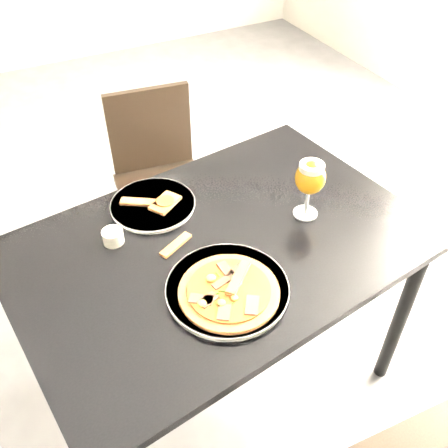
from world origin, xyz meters
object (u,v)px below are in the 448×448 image
beer_glass (310,178)px  pizza (229,291)px  chair_far (160,177)px  dining_table (220,263)px

beer_glass → pizza: bearing=-152.8°
chair_far → beer_glass: beer_glass is taller
dining_table → pizza: bearing=-118.2°
dining_table → chair_far: (0.09, 0.77, -0.21)m
pizza → beer_glass: size_ratio=1.37×
beer_glass → dining_table: bearing=178.1°
chair_far → pizza: chair_far is taller
pizza → beer_glass: (0.37, 0.19, 0.11)m
dining_table → chair_far: chair_far is taller
chair_far → beer_glass: (0.21, -0.78, 0.44)m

